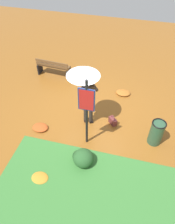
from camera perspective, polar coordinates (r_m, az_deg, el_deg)
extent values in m
plane|color=brown|center=(7.44, 0.43, -1.13)|extent=(18.00, 18.00, 0.00)
cube|color=#387533|center=(5.57, -1.66, -26.99)|extent=(4.80, 4.00, 0.05)
cylinder|color=#2D2823|center=(6.95, 0.90, -0.20)|extent=(0.12, 0.12, 0.86)
cylinder|color=#2D2823|center=(6.98, -0.54, 0.07)|extent=(0.12, 0.12, 0.86)
cube|color=black|center=(7.26, 0.94, -2.18)|extent=(0.18, 0.24, 0.08)
cube|color=black|center=(7.29, -0.43, -1.92)|extent=(0.18, 0.24, 0.08)
cube|color=#473323|center=(6.47, 0.19, 4.69)|extent=(0.44, 0.35, 0.64)
sphere|color=tan|center=(6.18, 0.20, 7.98)|extent=(0.20, 0.20, 0.20)
ellipsoid|color=black|center=(6.17, 0.20, 8.21)|extent=(0.20, 0.20, 0.15)
cylinder|color=#473323|center=(6.32, 2.15, 5.99)|extent=(0.18, 0.13, 0.18)
cylinder|color=#473323|center=(6.27, 1.84, 6.74)|extent=(0.24, 0.11, 0.33)
cube|color=black|center=(6.19, 1.06, 7.81)|extent=(0.07, 0.04, 0.14)
cylinder|color=#473323|center=(6.35, -1.24, 6.57)|extent=(0.11, 0.10, 0.09)
cylinder|color=#473323|center=(6.28, -1.15, 7.15)|extent=(0.10, 0.09, 0.23)
cylinder|color=#A5A5AD|center=(6.09, -1.13, 9.47)|extent=(0.02, 0.02, 0.41)
cone|color=silver|center=(6.04, -1.15, 10.22)|extent=(0.96, 0.96, 0.16)
sphere|color=#A5A5AD|center=(5.98, -1.16, 11.09)|extent=(0.02, 0.02, 0.02)
cylinder|color=black|center=(5.86, -0.21, -0.76)|extent=(0.07, 0.07, 2.30)
cube|color=navy|center=(5.48, -0.27, 3.20)|extent=(0.44, 0.04, 0.70)
cube|color=red|center=(5.46, -0.32, 3.07)|extent=(0.38, 0.01, 0.64)
cube|color=brown|center=(7.17, 6.63, -2.39)|extent=(0.31, 0.31, 0.24)
torus|color=brown|center=(7.05, 6.74, -1.49)|extent=(0.13, 0.14, 0.18)
cube|color=black|center=(9.13, -4.95, 10.27)|extent=(0.09, 0.36, 0.44)
cube|color=black|center=(9.58, -12.37, 11.16)|extent=(0.09, 0.36, 0.44)
cube|color=brown|center=(9.30, -8.64, 12.38)|extent=(1.40, 0.20, 0.04)
cube|color=brown|center=(9.21, -8.91, 11.99)|extent=(1.40, 0.20, 0.04)
cube|color=brown|center=(9.11, -9.18, 11.59)|extent=(1.40, 0.20, 0.04)
cube|color=brown|center=(9.02, -9.37, 11.96)|extent=(1.40, 0.14, 0.10)
cube|color=brown|center=(8.95, -9.48, 12.71)|extent=(1.40, 0.14, 0.10)
cylinder|color=#2D5138|center=(6.72, 17.61, -5.29)|extent=(0.40, 0.40, 0.80)
torus|color=black|center=(6.43, 18.39, -2.88)|extent=(0.42, 0.42, 0.04)
ellipsoid|color=#285628|center=(6.07, -1.09, -12.03)|extent=(0.56, 0.56, 0.51)
ellipsoid|color=#1E421E|center=(6.21, -2.40, -11.50)|extent=(0.34, 0.34, 0.34)
ellipsoid|color=#C68428|center=(6.12, -12.38, -16.52)|extent=(0.46, 0.37, 0.10)
ellipsoid|color=#A86023|center=(8.41, 9.35, 5.06)|extent=(0.54, 0.43, 0.12)
ellipsoid|color=#B74C1E|center=(7.18, -12.30, -3.97)|extent=(0.50, 0.40, 0.11)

